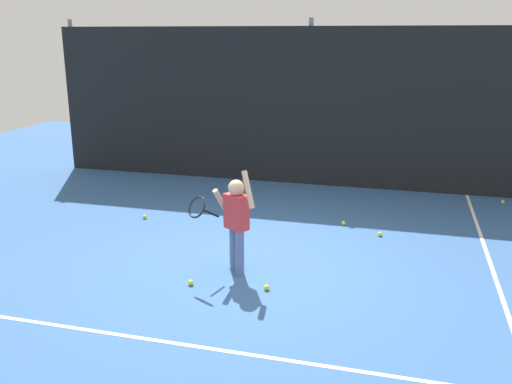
% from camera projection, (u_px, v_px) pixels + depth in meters
% --- Properties ---
extents(ground_plane, '(20.00, 20.00, 0.00)m').
position_uv_depth(ground_plane, '(250.00, 264.00, 7.25)').
color(ground_plane, '#335B93').
extents(court_line_baseline, '(9.00, 0.05, 0.00)m').
position_uv_depth(court_line_baseline, '(193.00, 346.00, 5.33)').
color(court_line_baseline, white).
rests_on(court_line_baseline, ground).
extents(court_line_sideline, '(0.05, 9.00, 0.00)m').
position_uv_depth(court_line_sideline, '(489.00, 258.00, 7.41)').
color(court_line_sideline, white).
rests_on(court_line_sideline, ground).
extents(back_fence_windscreen, '(10.57, 0.08, 3.05)m').
position_uv_depth(back_fence_windscreen, '(309.00, 108.00, 10.70)').
color(back_fence_windscreen, black).
rests_on(back_fence_windscreen, ground).
extents(fence_post_0, '(0.09, 0.09, 3.20)m').
position_uv_depth(fence_post_0, '(76.00, 96.00, 12.03)').
color(fence_post_0, slate).
rests_on(fence_post_0, ground).
extents(fence_post_1, '(0.09, 0.09, 3.20)m').
position_uv_depth(fence_post_1, '(309.00, 103.00, 10.74)').
color(fence_post_1, slate).
rests_on(fence_post_1, ground).
extents(tennis_player, '(0.88, 0.53, 1.35)m').
position_uv_depth(tennis_player, '(235.00, 217.00, 6.80)').
color(tennis_player, slate).
rests_on(tennis_player, ground).
extents(tennis_ball_0, '(0.07, 0.07, 0.07)m').
position_uv_depth(tennis_ball_0, '(145.00, 217.00, 9.00)').
color(tennis_ball_0, '#CCE033').
rests_on(tennis_ball_0, ground).
extents(tennis_ball_3, '(0.07, 0.07, 0.07)m').
position_uv_depth(tennis_ball_3, '(380.00, 234.00, 8.22)').
color(tennis_ball_3, '#CCE033').
rests_on(tennis_ball_3, ground).
extents(tennis_ball_4, '(0.07, 0.07, 0.07)m').
position_uv_depth(tennis_ball_4, '(191.00, 283.00, 6.62)').
color(tennis_ball_4, '#CCE033').
rests_on(tennis_ball_4, ground).
extents(tennis_ball_5, '(0.07, 0.07, 0.07)m').
position_uv_depth(tennis_ball_5, '(503.00, 202.00, 9.79)').
color(tennis_ball_5, '#CCE033').
rests_on(tennis_ball_5, ground).
extents(tennis_ball_7, '(0.07, 0.07, 0.07)m').
position_uv_depth(tennis_ball_7, '(344.00, 223.00, 8.69)').
color(tennis_ball_7, '#CCE033').
rests_on(tennis_ball_7, ground).
extents(tennis_ball_8, '(0.07, 0.07, 0.07)m').
position_uv_depth(tennis_ball_8, '(267.00, 288.00, 6.49)').
color(tennis_ball_8, '#CCE033').
rests_on(tennis_ball_8, ground).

